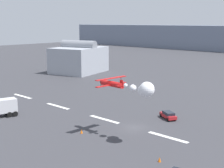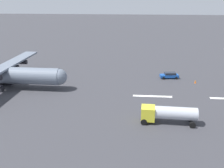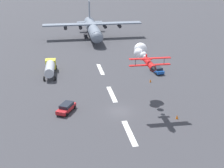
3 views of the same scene
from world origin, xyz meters
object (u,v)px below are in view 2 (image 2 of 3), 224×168
traffic_cone_far (195,82)px  cargo_transport_plane (8,74)px  followme_car_yellow (169,75)px  fuel_tanker_truck (168,113)px

traffic_cone_far → cargo_transport_plane: bearing=9.8°
followme_car_yellow → cargo_transport_plane: bearing=16.1°
fuel_tanker_truck → followme_car_yellow: size_ratio=1.93×
cargo_transport_plane → fuel_tanker_truck: (-33.34, 14.19, -1.48)m
cargo_transport_plane → fuel_tanker_truck: 36.26m
followme_car_yellow → traffic_cone_far: followme_car_yellow is taller
cargo_transport_plane → traffic_cone_far: size_ratio=43.38×
fuel_tanker_truck → traffic_cone_far: bearing=-112.3°
followme_car_yellow → traffic_cone_far: bearing=150.0°
fuel_tanker_truck → cargo_transport_plane: bearing=-23.1°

